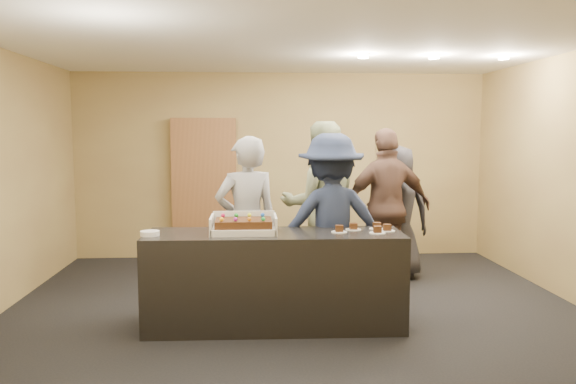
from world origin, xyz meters
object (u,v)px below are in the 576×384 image
object	(u,v)px
person_server_grey	(247,224)
person_navy_man	(331,223)
person_dark_suit	(397,212)
sheet_cake	(244,223)
serving_counter	(275,280)
person_sage_man	(321,205)
storage_cabinet	(204,189)
plate_stack	(150,233)
cake_box	(244,228)
person_brown_extra	(387,207)

from	to	relation	value
person_server_grey	person_navy_man	distance (m)	0.86
person_dark_suit	sheet_cake	bearing A→B (deg)	44.99
serving_counter	person_sage_man	bearing A→B (deg)	67.11
person_navy_man	person_dark_suit	bearing A→B (deg)	-134.26
storage_cabinet	plate_stack	size ratio (longest dim) A/B	11.81
cake_box	person_navy_man	xyz separation A→B (m)	(0.88, 0.43, -0.03)
serving_counter	person_dark_suit	distance (m)	2.39
person_server_grey	person_dark_suit	size ratio (longest dim) A/B	1.07
storage_cabinet	sheet_cake	xyz separation A→B (m)	(0.61, -2.99, -0.02)
person_navy_man	person_dark_suit	xyz separation A→B (m)	(1.02, 1.27, -0.08)
serving_counter	person_navy_man	size ratio (longest dim) A/B	1.31
sheet_cake	person_brown_extra	world-z (taller)	person_brown_extra
sheet_cake	person_server_grey	distance (m)	0.52
serving_counter	person_dark_suit	xyz separation A→B (m)	(1.62, 1.72, 0.39)
person_sage_man	person_brown_extra	bearing A→B (deg)	178.84
person_dark_suit	storage_cabinet	bearing A→B (deg)	-24.00
storage_cabinet	cake_box	world-z (taller)	storage_cabinet
serving_counter	person_server_grey	bearing A→B (deg)	118.50
person_server_grey	person_brown_extra	bearing A→B (deg)	-168.80
plate_stack	person_sage_man	xyz separation A→B (m)	(1.74, 1.42, 0.06)
cake_box	person_dark_suit	world-z (taller)	person_dark_suit
serving_counter	plate_stack	size ratio (longest dim) A/B	13.88
sheet_cake	person_brown_extra	size ratio (longest dim) A/B	0.28
serving_counter	storage_cabinet	distance (m)	3.18
plate_stack	person_brown_extra	size ratio (longest dim) A/B	0.09
serving_counter	person_sage_man	distance (m)	1.56
serving_counter	cake_box	world-z (taller)	cake_box
person_server_grey	storage_cabinet	bearing A→B (deg)	-92.01
plate_stack	person_sage_man	size ratio (longest dim) A/B	0.09
storage_cabinet	person_brown_extra	world-z (taller)	storage_cabinet
person_navy_man	serving_counter	bearing A→B (deg)	31.49
sheet_cake	person_dark_suit	xyz separation A→B (m)	(1.90, 1.72, -0.16)
serving_counter	person_sage_man	world-z (taller)	person_sage_man
sheet_cake	person_sage_man	xyz separation A→B (m)	(0.89, 1.34, -0.02)
serving_counter	sheet_cake	xyz separation A→B (m)	(-0.29, -0.00, 0.55)
plate_stack	storage_cabinet	bearing A→B (deg)	85.53
person_brown_extra	person_dark_suit	distance (m)	0.42
sheet_cake	person_server_grey	bearing A→B (deg)	87.33
cake_box	person_brown_extra	size ratio (longest dim) A/B	0.32
storage_cabinet	cake_box	size ratio (longest dim) A/B	3.34
plate_stack	person_dark_suit	size ratio (longest dim) A/B	0.10
storage_cabinet	person_dark_suit	bearing A→B (deg)	-26.82
person_sage_man	storage_cabinet	bearing A→B (deg)	-52.20
storage_cabinet	person_navy_man	world-z (taller)	storage_cabinet
serving_counter	person_brown_extra	bearing A→B (deg)	45.79
storage_cabinet	person_server_grey	world-z (taller)	storage_cabinet
person_dark_suit	person_brown_extra	bearing A→B (deg)	61.05
storage_cabinet	person_server_grey	distance (m)	2.56
serving_counter	person_dark_suit	world-z (taller)	person_dark_suit
sheet_cake	plate_stack	bearing A→B (deg)	-174.61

